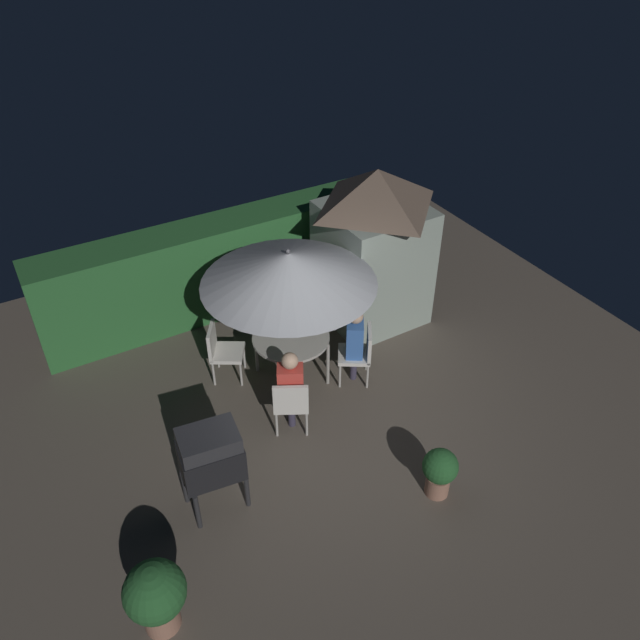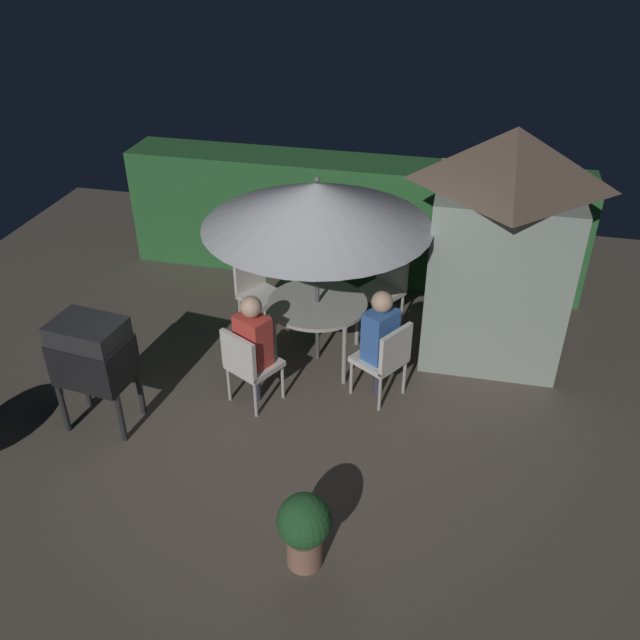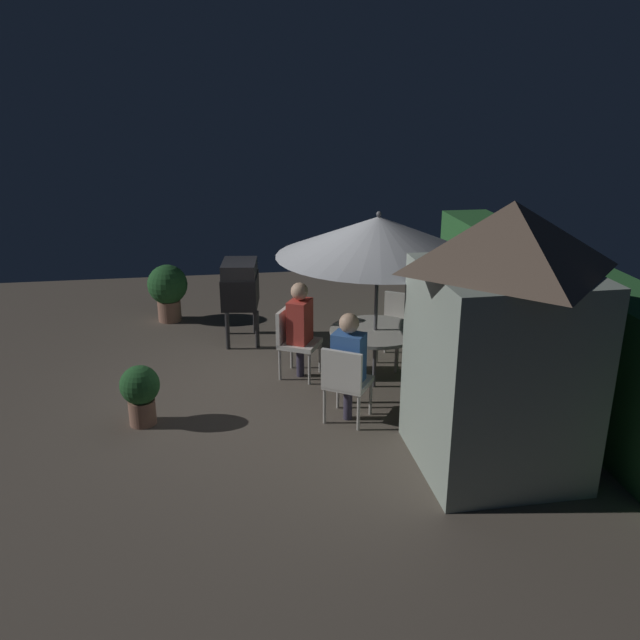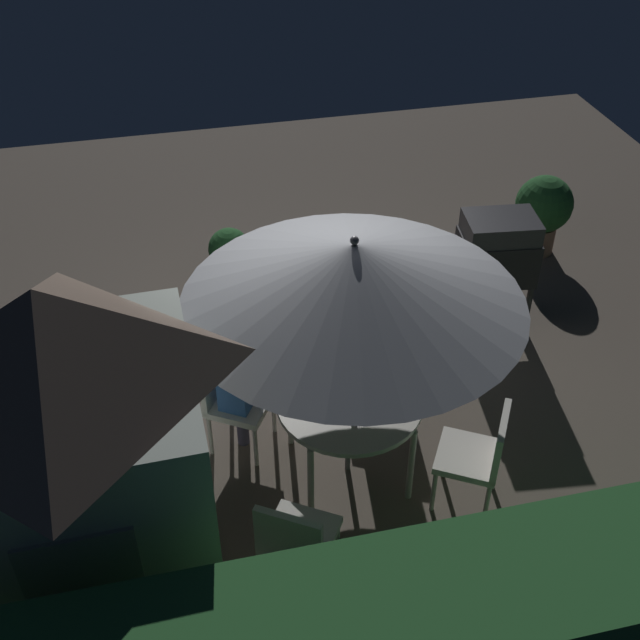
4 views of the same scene
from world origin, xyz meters
name	(u,v)px [view 4 (image 4 of 4)]	position (x,y,z in m)	size (l,w,h in m)	color
ground_plane	(317,366)	(0.00, 0.00, 0.00)	(11.00, 11.00, 0.00)	brown
garden_shed	(78,464)	(1.93, 2.05, 1.33)	(1.60, 1.57, 2.62)	gray
patio_table	(349,406)	(0.04, 1.29, 0.69)	(1.11, 1.11, 0.76)	#B2ADA3
patio_umbrella	(353,274)	(0.04, 1.29, 1.91)	(2.39, 2.39, 2.21)	#4C4C51
bbq_grill	(497,251)	(-1.81, -0.28, 0.85)	(0.76, 0.58, 1.20)	black
chair_near_shed	(377,338)	(-0.46, 0.34, 0.52)	(0.62, 0.63, 0.90)	silver
chair_far_side	(230,394)	(0.89, 0.76, 0.52)	(0.64, 0.64, 0.90)	silver
chair_toward_hedge	(296,539)	(0.66, 2.26, 0.52)	(0.64, 0.64, 0.90)	silver
chair_toward_house	(481,452)	(-0.83, 1.81, 0.52)	(0.64, 0.63, 0.90)	silver
potted_plant_by_shed	(230,255)	(0.59, -1.47, 0.40)	(0.44, 0.44, 0.69)	#936651
potted_plant_by_grill	(543,209)	(-2.86, -1.39, 0.53)	(0.63, 0.63, 0.91)	#936651
person_in_red	(376,320)	(-0.42, 0.42, 0.78)	(0.41, 0.37, 1.26)	#CC3D33
person_in_blue	(238,372)	(0.82, 0.81, 0.78)	(0.38, 0.42, 1.26)	#3866B2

